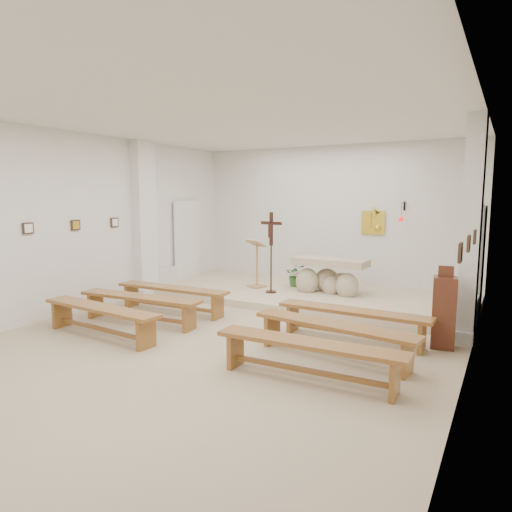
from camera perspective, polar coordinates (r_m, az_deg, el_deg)
The scene contains 29 objects.
ground at distance 7.35m, azimuth -4.52°, elevation -10.60°, with size 7.00×10.00×0.00m, color #C3AA8D.
wall_left at distance 9.40m, azimuth -22.66°, elevation 3.71°, with size 0.02×10.00×3.50m, color white.
wall_right at distance 5.83m, azimuth 25.11°, elevation 1.53°, with size 0.02×10.00×3.50m, color white.
wall_back at distance 11.48m, azimuth 9.40°, elevation 4.80°, with size 7.00×0.02×3.50m, color white.
ceiling at distance 7.08m, azimuth -4.83°, elevation 17.30°, with size 7.00×10.00×0.02m, color silver.
sanctuary_platform at distance 10.32m, azimuth 6.37°, elevation -4.85°, with size 6.98×3.00×0.15m, color beige.
pilaster_left at distance 10.67m, azimuth -13.77°, elevation 4.47°, with size 0.26×0.55×3.50m, color white.
pilaster_right at distance 7.83m, azimuth 25.35°, elevation 2.89°, with size 0.26×0.55×3.50m, color white.
gold_wall_relief at distance 11.14m, azimuth 14.43°, elevation 4.06°, with size 0.55×0.04×0.55m, color gold.
sanctuary_lamp at distance 10.73m, azimuth 17.73°, elevation 4.66°, with size 0.11×0.36×0.44m.
station_frame_left_front at distance 8.92m, azimuth -26.60°, elevation 3.12°, with size 0.03×0.20×0.20m, color #3B261A.
station_frame_left_mid at distance 9.52m, azimuth -21.63°, elevation 3.62°, with size 0.03×0.20×0.20m, color #3B261A.
station_frame_left_rear at distance 10.17m, azimuth -17.26°, elevation 4.04°, with size 0.03×0.20×0.20m, color #3B261A.
station_frame_right_front at distance 5.04m, azimuth 24.18°, elevation 0.39°, with size 0.03×0.20×0.20m, color #3B261A.
station_frame_right_mid at distance 6.04m, azimuth 25.05°, elevation 1.43°, with size 0.03×0.20×0.20m, color #3B261A.
station_frame_right_rear at distance 7.03m, azimuth 25.68°, elevation 2.17°, with size 0.03×0.20×0.20m, color #3B261A.
radiator_left at distance 11.40m, azimuth -11.36°, elevation -2.76°, with size 0.10×0.85×0.52m, color silver.
radiator_right at distance 8.74m, azimuth 25.51°, elevation -6.53°, with size 0.10×0.85×0.52m, color silver.
altar at distance 10.21m, azimuth 9.11°, elevation -2.75°, with size 1.66×0.75×0.84m.
lectern at distance 10.62m, azimuth 0.06°, elevation -0.95°, with size 0.48×0.44×1.14m.
crucifix_stand at distance 9.98m, azimuth 1.89°, elevation 1.20°, with size 0.54×0.23×1.78m.
potted_plant at distance 10.84m, azimuth 5.04°, elevation -2.39°, with size 0.48×0.42×0.53m, color #306227.
donation_pedestal at distance 7.46m, azimuth 22.42°, elevation -6.47°, with size 0.38×0.38×1.25m.
bench_left_front at distance 9.11m, azimuth -10.44°, elevation -4.61°, with size 2.44×0.47×0.51m.
bench_right_front at distance 7.40m, azimuth 12.01°, elevation -7.52°, with size 2.43×0.43×0.51m.
bench_left_second at distance 8.46m, azimuth -14.34°, elevation -5.67°, with size 2.45×0.57×0.51m.
bench_right_second at distance 6.58m, azimuth 9.65°, elevation -9.38°, with size 2.46×0.71×0.51m.
bench_left_third at distance 7.86m, azimuth -18.87°, elevation -6.87°, with size 2.45×0.56×0.51m.
bench_right_third at distance 5.78m, azimuth 6.59°, elevation -11.74°, with size 2.43×0.44×0.51m.
Camera 1 is at (3.90, -5.79, 2.30)m, focal length 32.00 mm.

